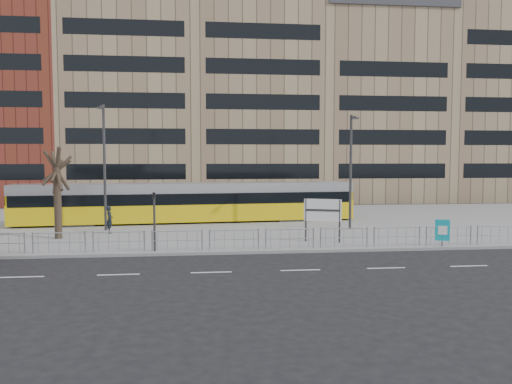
{
  "coord_description": "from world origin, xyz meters",
  "views": [
    {
      "loc": [
        -2.35,
        -25.77,
        5.08
      ],
      "look_at": [
        1.07,
        6.0,
        2.84
      ],
      "focal_mm": 35.0,
      "sensor_mm": 36.0,
      "label": 1
    }
  ],
  "objects": [
    {
      "name": "ground",
      "position": [
        0.0,
        0.0,
        0.0
      ],
      "size": [
        120.0,
        120.0,
        0.0
      ],
      "primitive_type": "plane",
      "color": "black",
      "rests_on": "ground"
    },
    {
      "name": "station_sign",
      "position": [
        4.58,
        2.45,
        1.88
      ],
      "size": [
        2.08,
        0.8,
        2.5
      ],
      "rotation": [
        0.0,
        0.0,
        -0.34
      ],
      "color": "#2D2D30",
      "rests_on": "plaza"
    },
    {
      "name": "lamp_post_east",
      "position": [
        7.7,
        7.28,
        4.42
      ],
      "size": [
        0.45,
        1.04,
        7.8
      ],
      "color": "#2D2D30",
      "rests_on": "plaza"
    },
    {
      "name": "bare_tree",
      "position": [
        -11.08,
        5.38,
        5.81
      ],
      "size": [
        4.59,
        4.59,
        7.76
      ],
      "color": "black",
      "rests_on": "plaza"
    },
    {
      "name": "ad_panel",
      "position": [
        10.88,
        0.4,
        1.01
      ],
      "size": [
        0.76,
        0.33,
        1.47
      ],
      "rotation": [
        0.0,
        0.0,
        -0.35
      ],
      "color": "#2D2D30",
      "rests_on": "plaza"
    },
    {
      "name": "kerb",
      "position": [
        0.0,
        0.05,
        0.07
      ],
      "size": [
        64.0,
        0.25,
        0.17
      ],
      "primitive_type": "cube",
      "color": "gray",
      "rests_on": "ground"
    },
    {
      "name": "building_row",
      "position": [
        1.55,
        34.27,
        12.91
      ],
      "size": [
        70.4,
        18.4,
        31.2
      ],
      "color": "maroon",
      "rests_on": "ground"
    },
    {
      "name": "plaza",
      "position": [
        0.0,
        12.0,
        0.07
      ],
      "size": [
        64.0,
        24.0,
        0.15
      ],
      "primitive_type": "cube",
      "color": "gray",
      "rests_on": "ground"
    },
    {
      "name": "lamp_post_west",
      "position": [
        -8.87,
        8.45,
        4.73
      ],
      "size": [
        0.45,
        1.04,
        8.41
      ],
      "color": "#2D2D30",
      "rests_on": "plaza"
    },
    {
      "name": "tram",
      "position": [
        -3.38,
        12.09,
        1.65
      ],
      "size": [
        25.44,
        4.39,
        2.99
      ],
      "rotation": [
        0.0,
        0.0,
        0.08
      ],
      "color": "#DBB90B",
      "rests_on": "plaza"
    },
    {
      "name": "pedestrian",
      "position": [
        -8.37,
        7.2,
        1.04
      ],
      "size": [
        0.56,
        0.72,
        1.77
      ],
      "primitive_type": "imported",
      "rotation": [
        0.0,
        0.0,
        1.79
      ],
      "color": "black",
      "rests_on": "plaza"
    },
    {
      "name": "road_markings",
      "position": [
        1.0,
        -4.0,
        0.01
      ],
      "size": [
        62.0,
        0.12,
        0.01
      ],
      "primitive_type": "cube",
      "color": "white",
      "rests_on": "ground"
    },
    {
      "name": "traffic_light_west",
      "position": [
        -4.87,
        0.54,
        2.12
      ],
      "size": [
        0.18,
        0.21,
        3.1
      ],
      "rotation": [
        0.0,
        0.0,
        0.08
      ],
      "color": "#2D2D30",
      "rests_on": "plaza"
    },
    {
      "name": "pedestrian_barrier",
      "position": [
        2.0,
        0.5,
        0.98
      ],
      "size": [
        32.07,
        0.07,
        1.1
      ],
      "color": "#9A9CA2",
      "rests_on": "plaza"
    }
  ]
}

